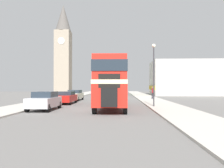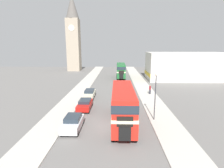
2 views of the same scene
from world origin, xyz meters
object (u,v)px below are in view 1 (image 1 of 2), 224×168
at_px(pedestrian_walking, 153,92).
at_px(car_parked_near, 45,101).
at_px(bus_distant, 119,84).
at_px(street_lamp, 154,65).
at_px(double_decker_bus, 112,80).
at_px(car_parked_mid, 66,97).
at_px(car_parked_far, 75,95).
at_px(church_tower, 63,48).

bearing_deg(pedestrian_walking, car_parked_near, -127.28).
height_order(bus_distant, pedestrian_walking, bus_distant).
bearing_deg(street_lamp, double_decker_bus, -168.75).
relative_size(car_parked_near, car_parked_mid, 0.94).
xyz_separation_m(double_decker_bus, pedestrian_walking, (5.61, 12.81, -1.41)).
height_order(car_parked_mid, car_parked_far, car_parked_far).
xyz_separation_m(bus_distant, street_lamp, (3.40, -30.29, 1.52)).
bearing_deg(car_parked_mid, pedestrian_walking, 36.77).
relative_size(double_decker_bus, pedestrian_walking, 5.80).
relative_size(double_decker_bus, car_parked_near, 2.58).
bearing_deg(bus_distant, pedestrian_walking, -74.36).
distance_m(car_parked_mid, pedestrian_walking, 13.73).
distance_m(car_parked_near, car_parked_far, 12.23).
distance_m(double_decker_bus, street_lamp, 4.23).
bearing_deg(car_parked_far, church_tower, 107.19).
height_order(bus_distant, church_tower, church_tower).
bearing_deg(car_parked_far, double_decker_bus, -61.69).
height_order(car_parked_mid, church_tower, church_tower).
xyz_separation_m(bus_distant, car_parked_far, (-6.09, -20.69, -1.68)).
bearing_deg(car_parked_near, car_parked_mid, 88.49).
bearing_deg(car_parked_far, bus_distant, 73.60).
distance_m(pedestrian_walking, street_lamp, 12.48).
distance_m(car_parked_mid, church_tower, 45.39).
relative_size(car_parked_far, church_tower, 0.17).
bearing_deg(street_lamp, pedestrian_walking, 81.92).
height_order(double_decker_bus, car_parked_near, double_decker_bus).
height_order(bus_distant, car_parked_far, bus_distant).
height_order(car_parked_near, pedestrian_walking, pedestrian_walking).
bearing_deg(pedestrian_walking, car_parked_mid, -143.23).
bearing_deg(car_parked_far, car_parked_near, -89.84).
bearing_deg(bus_distant, car_parked_near, -100.42).
distance_m(double_decker_bus, church_tower, 50.74).
xyz_separation_m(car_parked_mid, pedestrian_walking, (11.00, 8.22, 0.39)).
height_order(bus_distant, car_parked_mid, bus_distant).
bearing_deg(bus_distant, car_parked_far, -106.40).
bearing_deg(pedestrian_walking, bus_distant, 105.64).
relative_size(bus_distant, pedestrian_walking, 5.41).
xyz_separation_m(car_parked_mid, street_lamp, (9.29, -3.82, 3.22)).
distance_m(double_decker_bus, car_parked_mid, 7.30).
xyz_separation_m(car_parked_mid, church_tower, (-11.39, 41.94, 13.10)).
distance_m(bus_distant, car_parked_near, 33.52).
bearing_deg(bus_distant, double_decker_bus, -90.93).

